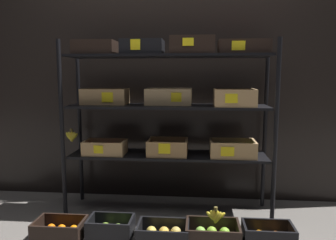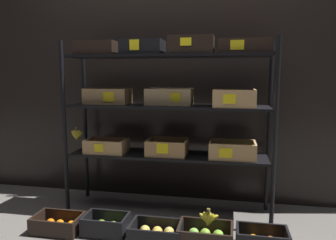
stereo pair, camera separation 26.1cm
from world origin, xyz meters
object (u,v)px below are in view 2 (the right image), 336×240
at_px(crate_ground_right_apple_green, 205,237).
at_px(banana_bunch_loose, 208,218).
at_px(display_rack, 169,102).
at_px(crate_ground_tangerine, 58,225).
at_px(crate_ground_apple_gold, 156,234).
at_px(crate_ground_apple_green, 106,226).

relative_size(crate_ground_right_apple_green, banana_bunch_loose, 2.50).
distance_m(display_rack, crate_ground_tangerine, 1.23).
bearing_deg(banana_bunch_loose, crate_ground_tangerine, -178.42).
xyz_separation_m(crate_ground_tangerine, crate_ground_apple_gold, (0.72, 0.01, 0.00)).
bearing_deg(crate_ground_tangerine, crate_ground_apple_gold, 0.61).
bearing_deg(crate_ground_tangerine, banana_bunch_loose, 1.58).
relative_size(crate_ground_tangerine, crate_ground_right_apple_green, 0.95).
bearing_deg(crate_ground_apple_green, display_rack, 51.15).
height_order(crate_ground_apple_gold, banana_bunch_loose, banana_bunch_loose).
bearing_deg(crate_ground_right_apple_green, crate_ground_apple_green, 179.48).
distance_m(crate_ground_apple_gold, crate_ground_right_apple_green, 0.33).
relative_size(crate_ground_apple_gold, banana_bunch_loose, 2.41).
xyz_separation_m(crate_ground_tangerine, banana_bunch_loose, (1.08, 0.03, 0.13)).
relative_size(display_rack, crate_ground_apple_gold, 4.92).
relative_size(crate_ground_apple_green, banana_bunch_loose, 2.14).
height_order(crate_ground_tangerine, crate_ground_right_apple_green, crate_ground_right_apple_green).
bearing_deg(display_rack, crate_ground_apple_gold, -89.81).
distance_m(display_rack, crate_ground_right_apple_green, 1.03).
bearing_deg(crate_ground_tangerine, crate_ground_right_apple_green, 1.51).
bearing_deg(banana_bunch_loose, crate_ground_apple_green, 179.63).
height_order(crate_ground_apple_green, banana_bunch_loose, banana_bunch_loose).
relative_size(display_rack, crate_ground_tangerine, 5.01).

